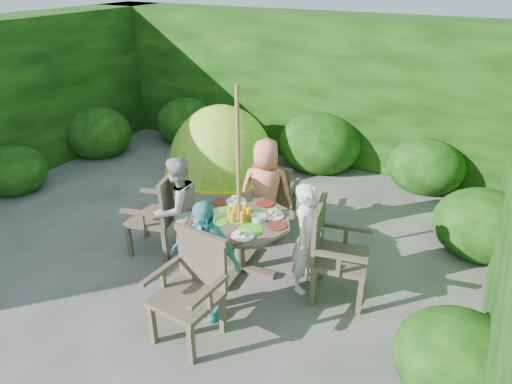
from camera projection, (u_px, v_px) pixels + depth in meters
The scene contains 13 objects.
ground at pixel (178, 249), 5.79m from camera, with size 60.00×60.00×0.00m, color #484440.
hedge_enclosure at pixel (230, 126), 6.28m from camera, with size 9.00×9.00×2.50m.
patio_table at pixel (240, 227), 5.15m from camera, with size 1.31×1.31×0.84m.
parasol_pole at pixel (239, 186), 4.92m from camera, with size 0.04×0.04×2.20m, color brown.
garden_chair_right at pixel (333, 251), 4.78m from camera, with size 0.66×0.72×1.04m.
garden_chair_left at pixel (159, 212), 5.57m from camera, with size 0.67×0.72×1.00m.
garden_chair_back at pixel (274, 194), 6.10m from camera, with size 0.62×0.57×0.91m.
garden_chair_front at pixel (192, 287), 4.27m from camera, with size 0.65×0.59×1.02m.
child_right at pixel (307, 238), 4.85m from camera, with size 0.46×0.30×1.27m, color silver.
child_left at pixel (178, 209), 5.40m from camera, with size 0.63×0.49×1.30m, color #A3A39E.
child_back at pixel (266, 190), 5.77m from camera, with size 0.66×0.43×1.36m, color #FB8668.
child_front at pixel (205, 260), 4.46m from camera, with size 0.76×0.32×1.30m, color #4DAEB5.
dome_tent at pixel (222, 170), 8.02m from camera, with size 2.31×2.31×2.29m.
Camera 1 is at (3.15, -3.81, 3.25)m, focal length 32.00 mm.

